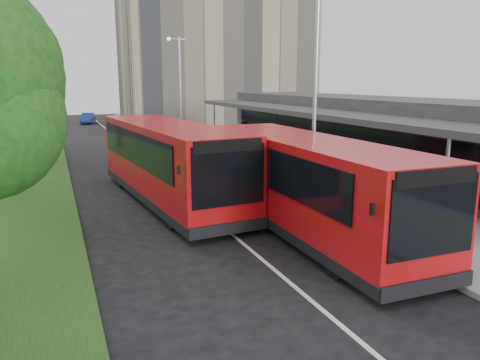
{
  "coord_description": "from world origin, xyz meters",
  "views": [
    {
      "loc": [
        -5.11,
        -13.62,
        4.84
      ],
      "look_at": [
        0.77,
        1.07,
        1.5
      ],
      "focal_mm": 35.0,
      "sensor_mm": 36.0,
      "label": 1
    }
  ],
  "objects_px": {
    "car_near": "(121,123)",
    "lamp_post_near": "(313,85)",
    "bus_second": "(169,162)",
    "litter_bin": "(259,158)",
    "tree_far": "(19,87)",
    "lamp_post_far": "(179,83)",
    "car_far": "(88,118)",
    "bollard": "(204,139)",
    "tree_mid": "(0,70)",
    "bus_main": "(307,185)"
  },
  "relations": [
    {
      "from": "tree_far",
      "to": "tree_mid",
      "type": "bearing_deg",
      "value": -90.0
    },
    {
      "from": "bus_second",
      "to": "litter_bin",
      "type": "height_order",
      "value": "bus_second"
    },
    {
      "from": "tree_mid",
      "to": "bollard",
      "type": "height_order",
      "value": "tree_mid"
    },
    {
      "from": "tree_far",
      "to": "car_near",
      "type": "bearing_deg",
      "value": 61.35
    },
    {
      "from": "lamp_post_near",
      "to": "car_near",
      "type": "relative_size",
      "value": 2.66
    },
    {
      "from": "bus_main",
      "to": "bus_second",
      "type": "height_order",
      "value": "bus_second"
    },
    {
      "from": "bus_second",
      "to": "bollard",
      "type": "bearing_deg",
      "value": 61.88
    },
    {
      "from": "lamp_post_far",
      "to": "bollard",
      "type": "height_order",
      "value": "lamp_post_far"
    },
    {
      "from": "lamp_post_far",
      "to": "litter_bin",
      "type": "relative_size",
      "value": 7.86
    },
    {
      "from": "lamp_post_near",
      "to": "bollard",
      "type": "distance_m",
      "value": 17.82
    },
    {
      "from": "bollard",
      "to": "lamp_post_far",
      "type": "bearing_deg",
      "value": 112.27
    },
    {
      "from": "tree_far",
      "to": "lamp_post_near",
      "type": "xyz_separation_m",
      "value": [
        11.13,
        -19.05,
        0.25
      ]
    },
    {
      "from": "bus_main",
      "to": "litter_bin",
      "type": "relative_size",
      "value": 10.72
    },
    {
      "from": "tree_far",
      "to": "litter_bin",
      "type": "distance_m",
      "value": 17.15
    },
    {
      "from": "bus_second",
      "to": "bollard",
      "type": "height_order",
      "value": "bus_second"
    },
    {
      "from": "tree_mid",
      "to": "lamp_post_near",
      "type": "distance_m",
      "value": 13.19
    },
    {
      "from": "bus_main",
      "to": "car_far",
      "type": "xyz_separation_m",
      "value": [
        -3.56,
        44.93,
        -0.96
      ]
    },
    {
      "from": "bollard",
      "to": "tree_far",
      "type": "bearing_deg",
      "value": 171.92
    },
    {
      "from": "lamp_post_far",
      "to": "litter_bin",
      "type": "distance_m",
      "value": 12.87
    },
    {
      "from": "bus_second",
      "to": "tree_mid",
      "type": "bearing_deg",
      "value": 140.08
    },
    {
      "from": "lamp_post_near",
      "to": "car_far",
      "type": "relative_size",
      "value": 2.13
    },
    {
      "from": "car_near",
      "to": "lamp_post_near",
      "type": "bearing_deg",
      "value": -105.81
    },
    {
      "from": "lamp_post_far",
      "to": "bollard",
      "type": "xyz_separation_m",
      "value": [
        1.1,
        -2.68,
        -4.08
      ]
    },
    {
      "from": "lamp_post_far",
      "to": "car_near",
      "type": "relative_size",
      "value": 2.66
    },
    {
      "from": "bus_main",
      "to": "car_far",
      "type": "relative_size",
      "value": 2.9
    },
    {
      "from": "bus_second",
      "to": "lamp_post_far",
      "type": "bearing_deg",
      "value": 68.46
    },
    {
      "from": "bollard",
      "to": "lamp_post_near",
      "type": "bearing_deg",
      "value": -93.63
    },
    {
      "from": "tree_far",
      "to": "bus_main",
      "type": "height_order",
      "value": "tree_far"
    },
    {
      "from": "tree_far",
      "to": "litter_bin",
      "type": "relative_size",
      "value": 6.8
    },
    {
      "from": "tree_far",
      "to": "lamp_post_far",
      "type": "xyz_separation_m",
      "value": [
        11.13,
        0.95,
        0.25
      ]
    },
    {
      "from": "tree_mid",
      "to": "car_far",
      "type": "bearing_deg",
      "value": 80.64
    },
    {
      "from": "litter_bin",
      "to": "bollard",
      "type": "xyz_separation_m",
      "value": [
        -0.19,
        9.46,
        -0.02
      ]
    },
    {
      "from": "tree_far",
      "to": "bollard",
      "type": "bearing_deg",
      "value": -8.08
    },
    {
      "from": "bus_second",
      "to": "litter_bin",
      "type": "distance_m",
      "value": 8.1
    },
    {
      "from": "bollard",
      "to": "car_near",
      "type": "height_order",
      "value": "bollard"
    },
    {
      "from": "tree_mid",
      "to": "bus_second",
      "type": "distance_m",
      "value": 8.33
    },
    {
      "from": "bus_main",
      "to": "lamp_post_far",
      "type": "bearing_deg",
      "value": 85.63
    },
    {
      "from": "lamp_post_near",
      "to": "car_far",
      "type": "height_order",
      "value": "lamp_post_near"
    },
    {
      "from": "lamp_post_near",
      "to": "litter_bin",
      "type": "distance_m",
      "value": 8.94
    },
    {
      "from": "bollard",
      "to": "car_far",
      "type": "bearing_deg",
      "value": 104.57
    },
    {
      "from": "bollard",
      "to": "bus_second",
      "type": "bearing_deg",
      "value": -112.71
    },
    {
      "from": "tree_mid",
      "to": "car_near",
      "type": "bearing_deg",
      "value": 72.8
    },
    {
      "from": "tree_mid",
      "to": "lamp_post_near",
      "type": "xyz_separation_m",
      "value": [
        11.13,
        -7.05,
        -0.59
      ]
    },
    {
      "from": "lamp_post_near",
      "to": "lamp_post_far",
      "type": "distance_m",
      "value": 20.0
    },
    {
      "from": "bus_main",
      "to": "car_near",
      "type": "height_order",
      "value": "bus_main"
    },
    {
      "from": "bus_main",
      "to": "litter_bin",
      "type": "bearing_deg",
      "value": 74.03
    },
    {
      "from": "tree_far",
      "to": "car_far",
      "type": "bearing_deg",
      "value": 75.93
    },
    {
      "from": "bus_main",
      "to": "litter_bin",
      "type": "distance_m",
      "value": 11.15
    },
    {
      "from": "litter_bin",
      "to": "car_far",
      "type": "bearing_deg",
      "value": 100.97
    },
    {
      "from": "tree_far",
      "to": "bus_main",
      "type": "xyz_separation_m",
      "value": [
        9.34,
        -21.87,
        -2.89
      ]
    }
  ]
}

